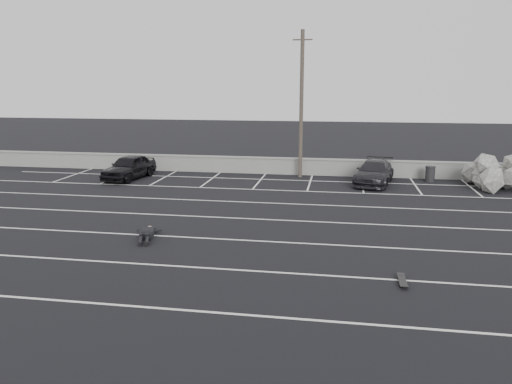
% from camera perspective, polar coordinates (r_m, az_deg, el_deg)
% --- Properties ---
extents(ground, '(120.00, 120.00, 0.00)m').
position_cam_1_polar(ground, '(18.52, 0.85, -5.66)').
color(ground, black).
rests_on(ground, ground).
extents(seawall, '(50.00, 0.45, 1.06)m').
position_cam_1_polar(seawall, '(31.95, 4.70, 2.98)').
color(seawall, gray).
rests_on(seawall, ground).
extents(stall_lines, '(36.00, 20.05, 0.01)m').
position_cam_1_polar(stall_lines, '(22.72, 2.34, -2.24)').
color(stall_lines, silver).
rests_on(stall_lines, ground).
extents(car_left, '(2.31, 4.49, 1.46)m').
position_cam_1_polar(car_left, '(31.34, -14.31, 2.79)').
color(car_left, black).
rests_on(car_left, ground).
extents(car_right, '(2.78, 4.89, 1.34)m').
position_cam_1_polar(car_right, '(29.67, 13.35, 2.20)').
color(car_right, black).
rests_on(car_right, ground).
extents(utility_pole, '(1.18, 0.24, 8.81)m').
position_cam_1_polar(utility_pole, '(30.73, 5.21, 9.94)').
color(utility_pole, '#4C4238').
rests_on(utility_pole, ground).
extents(trash_bin, '(0.77, 0.77, 0.92)m').
position_cam_1_polar(trash_bin, '(31.25, 19.28, 1.97)').
color(trash_bin, black).
rests_on(trash_bin, ground).
extents(riprap_pile, '(5.19, 3.97, 1.47)m').
position_cam_1_polar(riprap_pile, '(30.98, 26.64, 1.47)').
color(riprap_pile, '#9F9D95').
rests_on(riprap_pile, ground).
extents(person, '(2.11, 2.92, 0.50)m').
position_cam_1_polar(person, '(19.53, -12.26, -4.23)').
color(person, black).
rests_on(person, ground).
extents(skateboard, '(0.25, 0.86, 0.10)m').
position_cam_1_polar(skateboard, '(15.36, 16.39, -9.73)').
color(skateboard, black).
rests_on(skateboard, ground).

